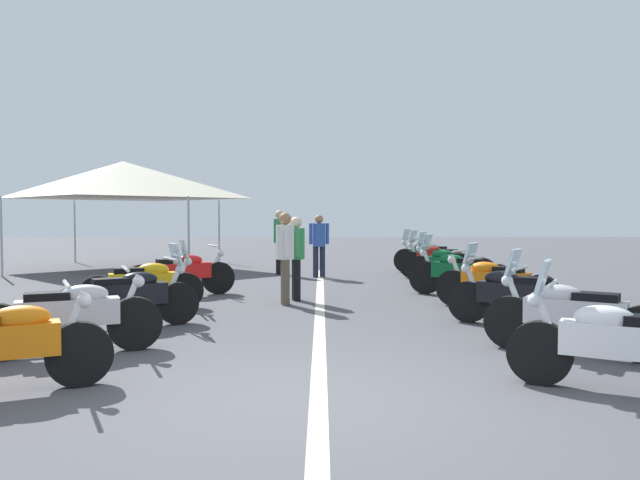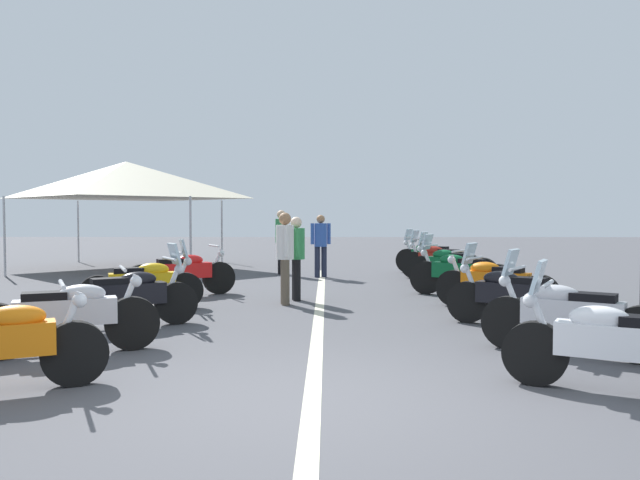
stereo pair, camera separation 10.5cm
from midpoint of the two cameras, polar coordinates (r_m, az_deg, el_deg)
ground_plane at (r=5.56m, az=-0.18°, el=-14.59°), size 80.00×80.00×0.00m
lane_centre_stripe at (r=9.88m, az=0.19°, el=-7.08°), size 16.79×0.16×0.01m
motorcycle_left_row_1 at (r=7.83m, az=-21.53°, el=-6.37°), size 1.02×2.00×1.00m
motorcycle_left_row_2 at (r=9.35m, az=-16.71°, el=-4.88°), size 1.19×1.87×1.20m
motorcycle_left_row_3 at (r=11.02m, az=-15.37°, el=-3.79°), size 0.94×1.95×1.20m
motorcycle_left_row_4 at (r=12.74m, az=-12.15°, el=-2.93°), size 1.17×2.02×1.01m
motorcycle_right_row_0 at (r=6.31m, az=25.73°, el=-8.50°), size 1.11×1.91×1.19m
motorcycle_right_row_1 at (r=7.80m, az=22.01°, el=-6.34°), size 1.23×1.84×1.21m
motorcycle_right_row_2 at (r=9.49m, az=17.23°, el=-4.79°), size 1.21×1.73×1.20m
motorcycle_right_row_3 at (r=11.11m, az=15.76°, el=-3.76°), size 1.34×1.83×1.00m
motorcycle_right_row_4 at (r=12.71m, az=12.74°, el=-2.88°), size 1.30×1.88×1.23m
motorcycle_right_row_5 at (r=14.36m, az=11.93°, el=-2.28°), size 1.10×1.89×1.23m
motorcycle_right_row_6 at (r=15.94m, az=10.90°, el=-1.82°), size 1.14×1.86×1.23m
motorcycle_right_row_7 at (r=17.49m, az=10.12°, el=-1.47°), size 1.15×1.85×1.22m
bystander_1 at (r=11.83m, az=-1.91°, el=-1.08°), size 0.52×0.32×1.57m
bystander_2 at (r=16.16m, az=0.25°, el=-0.09°), size 0.32×0.52×1.61m
bystander_3 at (r=11.27m, az=-2.93°, el=-1.00°), size 0.52×0.32×1.65m
bystander_4 at (r=16.96m, az=-3.35°, el=0.30°), size 0.50×0.32×1.73m
event_tent at (r=19.74m, az=-16.98°, el=5.21°), size 5.43×5.43×3.20m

